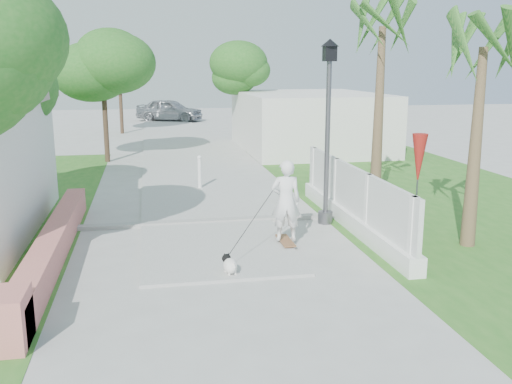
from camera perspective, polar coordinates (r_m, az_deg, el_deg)
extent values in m
plane|color=#B7B7B2|center=(8.62, -0.71, -13.87)|extent=(90.00, 90.00, 0.00)
cube|color=#B7B7B2|center=(27.89, -7.92, 4.60)|extent=(3.20, 36.00, 0.06)
cube|color=#999993|center=(14.18, -4.95, -2.97)|extent=(6.50, 0.25, 0.10)
cube|color=#2C6B22|center=(18.10, 16.97, -0.22)|extent=(8.00, 20.00, 0.01)
cube|color=tan|center=(12.28, -19.53, -4.91)|extent=(0.45, 8.00, 0.60)
cube|color=tan|center=(8.75, -23.27, -11.65)|extent=(0.45, 0.80, 0.80)
cube|color=white|center=(13.94, 9.52, -2.73)|extent=(0.35, 7.00, 0.40)
cube|color=white|center=(13.77, 9.64, 0.28)|extent=(0.10, 7.00, 1.10)
cube|color=white|center=(10.97, 15.38, -4.24)|extent=(0.14, 0.14, 1.50)
cube|color=white|center=(12.90, 11.13, -1.52)|extent=(0.14, 0.14, 1.50)
cube|color=white|center=(14.91, 8.02, 0.49)|extent=(0.14, 0.14, 1.50)
cube|color=white|center=(16.78, 5.84, 1.90)|extent=(0.14, 0.14, 1.50)
cube|color=silver|center=(26.75, 5.26, 7.07)|extent=(6.00, 8.00, 2.60)
cylinder|color=#59595E|center=(14.25, 6.94, -2.52)|extent=(0.36, 0.36, 0.30)
cylinder|color=#59595E|center=(13.89, 7.14, 4.87)|extent=(0.12, 0.12, 4.00)
cube|color=black|center=(13.77, 7.38, 13.56)|extent=(0.28, 0.28, 0.35)
cone|color=black|center=(13.78, 7.41, 14.60)|extent=(0.44, 0.44, 0.18)
cylinder|color=white|center=(17.98, -5.66, 1.81)|extent=(0.12, 0.12, 1.00)
sphere|color=white|center=(17.89, -5.69, 3.44)|extent=(0.14, 0.14, 0.14)
cylinder|color=#59595E|center=(13.86, 15.80, 0.27)|extent=(0.04, 0.04, 2.00)
cone|color=#A42217|center=(13.73, 15.97, 3.13)|extent=(0.36, 0.36, 1.20)
cylinder|color=#4C3826|center=(23.73, -14.86, 7.53)|extent=(0.20, 0.20, 3.85)
ellipsoid|color=#1D621C|center=(23.66, -15.09, 11.51)|extent=(3.40, 3.40, 2.55)
ellipsoid|color=#1D621C|center=(23.45, -14.67, 12.38)|extent=(2.89, 2.89, 2.18)
ellipsoid|color=#1D621C|center=(23.88, -15.64, 13.16)|extent=(2.55, 2.55, 1.90)
cylinder|color=#4C3826|center=(28.05, -1.42, 8.29)|extent=(0.20, 0.20, 3.50)
ellipsoid|color=#1D621C|center=(27.98, -1.44, 11.35)|extent=(3.00, 3.00, 2.25)
ellipsoid|color=#1D621C|center=(27.81, -0.96, 12.07)|extent=(2.55, 2.55, 1.92)
ellipsoid|color=#1D621C|center=(28.14, -1.93, 12.78)|extent=(2.25, 2.25, 1.68)
cylinder|color=#4C3826|center=(33.69, -13.38, 8.97)|extent=(0.20, 0.20, 3.85)
ellipsoid|color=#1D621C|center=(33.63, -13.53, 11.78)|extent=(3.20, 3.20, 2.40)
ellipsoid|color=#1D621C|center=(33.42, -13.23, 12.39)|extent=(2.72, 2.72, 2.05)
ellipsoid|color=#1D621C|center=(33.84, -13.92, 12.94)|extent=(2.40, 2.40, 1.79)
cone|color=brown|center=(15.37, 12.12, 6.92)|extent=(0.32, 0.32, 4.80)
cone|color=brown|center=(12.85, 21.06, 3.96)|extent=(0.32, 0.32, 4.20)
cube|color=brown|center=(12.49, 2.95, -4.86)|extent=(0.36, 0.94, 0.02)
imported|color=white|center=(12.25, 3.00, -0.86)|extent=(0.69, 0.49, 1.77)
cylinder|color=gray|center=(12.19, 2.94, -5.63)|extent=(0.03, 0.07, 0.07)
cylinder|color=gray|center=(12.22, 3.69, -5.58)|extent=(0.03, 0.07, 0.07)
cylinder|color=gray|center=(12.80, 2.24, -4.73)|extent=(0.03, 0.07, 0.07)
cylinder|color=gray|center=(12.83, 2.96, -4.68)|extent=(0.03, 0.07, 0.07)
ellipsoid|color=white|center=(10.65, -2.58, -7.39)|extent=(0.34, 0.47, 0.27)
sphere|color=black|center=(10.81, -2.97, -6.64)|extent=(0.17, 0.17, 0.17)
sphere|color=white|center=(10.89, -3.12, -6.61)|extent=(0.08, 0.08, 0.08)
cone|color=black|center=(10.77, -3.18, -6.26)|extent=(0.05, 0.05, 0.06)
cone|color=black|center=(10.79, -2.77, -6.21)|extent=(0.05, 0.05, 0.06)
cylinder|color=white|center=(10.77, -3.07, -7.97)|extent=(0.04, 0.04, 0.12)
cylinder|color=white|center=(10.81, -2.46, -7.88)|extent=(0.04, 0.04, 0.12)
cylinder|color=white|center=(10.59, -2.69, -8.32)|extent=(0.04, 0.04, 0.12)
cylinder|color=white|center=(10.64, -2.07, -8.23)|extent=(0.04, 0.04, 0.12)
cylinder|color=white|center=(10.45, -2.18, -7.37)|extent=(0.05, 0.11, 0.10)
imported|color=#979A9E|center=(40.69, -8.64, 8.11)|extent=(4.94, 3.58, 1.56)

